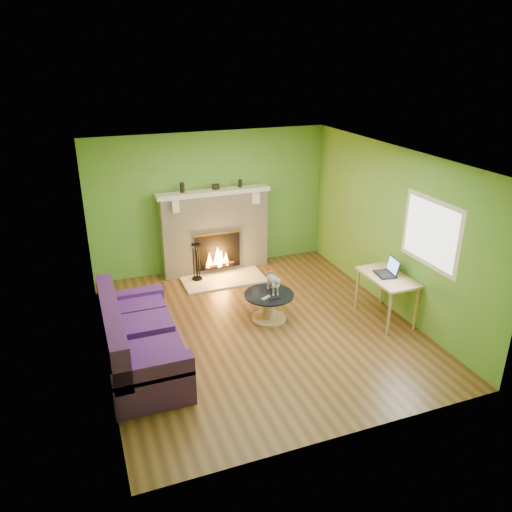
{
  "coord_description": "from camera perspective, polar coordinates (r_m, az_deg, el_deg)",
  "views": [
    {
      "loc": [
        -2.38,
        -6.19,
        3.92
      ],
      "look_at": [
        0.11,
        0.4,
        1.01
      ],
      "focal_mm": 35.0,
      "sensor_mm": 36.0,
      "label": 1
    }
  ],
  "objects": [
    {
      "name": "mantel_vase_left",
      "position": [
        9.0,
        -8.43,
        7.74
      ],
      "size": [
        0.08,
        0.08,
        0.18
      ],
      "primitive_type": "cylinder",
      "color": "black",
      "rests_on": "mantel"
    },
    {
      "name": "mantel",
      "position": [
        9.13,
        -4.86,
        7.28
      ],
      "size": [
        2.1,
        0.28,
        0.08
      ],
      "primitive_type": "cube",
      "color": "silver",
      "rests_on": "fireplace"
    },
    {
      "name": "laptop",
      "position": [
        7.85,
        14.63,
        -1.25
      ],
      "size": [
        0.35,
        0.38,
        0.26
      ],
      "primitive_type": null,
      "rotation": [
        0.0,
        0.0,
        -0.14
      ],
      "color": "black",
      "rests_on": "desk"
    },
    {
      "name": "ceiling",
      "position": [
        6.76,
        0.35,
        11.2
      ],
      "size": [
        5.0,
        5.0,
        0.0
      ],
      "primitive_type": "plane",
      "rotation": [
        3.14,
        0.0,
        0.0
      ],
      "color": "white",
      "rests_on": "wall_back"
    },
    {
      "name": "wall_right",
      "position": [
        8.16,
        15.26,
        2.93
      ],
      "size": [
        0.0,
        5.0,
        5.0
      ],
      "primitive_type": "plane",
      "rotation": [
        1.57,
        0.0,
        -1.57
      ],
      "color": "#50902F",
      "rests_on": "floor"
    },
    {
      "name": "fire_tools",
      "position": [
        9.08,
        -6.83,
        -0.6
      ],
      "size": [
        0.19,
        0.19,
        0.71
      ],
      "primitive_type": null,
      "color": "black",
      "rests_on": "hearth"
    },
    {
      "name": "coffee_table",
      "position": [
        7.81,
        1.49,
        -5.56
      ],
      "size": [
        0.77,
        0.77,
        0.44
      ],
      "color": "tan",
      "rests_on": "floor"
    },
    {
      "name": "desk",
      "position": [
        7.92,
        14.8,
        -2.81
      ],
      "size": [
        0.57,
        0.99,
        0.73
      ],
      "color": "tan",
      "rests_on": "floor"
    },
    {
      "name": "floor",
      "position": [
        7.71,
        0.31,
        -8.11
      ],
      "size": [
        5.0,
        5.0,
        0.0
      ],
      "primitive_type": "plane",
      "color": "#523017",
      "rests_on": "ground"
    },
    {
      "name": "wall_back",
      "position": [
        9.39,
        -5.16,
        6.17
      ],
      "size": [
        5.0,
        0.0,
        5.0
      ],
      "primitive_type": "plane",
      "rotation": [
        1.57,
        0.0,
        0.0
      ],
      "color": "#50902F",
      "rests_on": "floor"
    },
    {
      "name": "fireplace",
      "position": [
        9.38,
        -4.75,
        2.78
      ],
      "size": [
        2.1,
        0.46,
        1.58
      ],
      "color": "beige",
      "rests_on": "floor"
    },
    {
      "name": "wall_left",
      "position": [
        6.73,
        -17.88,
        -1.62
      ],
      "size": [
        0.0,
        5.0,
        5.0
      ],
      "primitive_type": "plane",
      "rotation": [
        1.57,
        0.0,
        1.57
      ],
      "color": "#50902F",
      "rests_on": "floor"
    },
    {
      "name": "window_pane",
      "position": [
        7.41,
        19.3,
        2.5
      ],
      "size": [
        0.0,
        1.06,
        1.06
      ],
      "primitive_type": "plane",
      "rotation": [
        1.57,
        0.0,
        -1.57
      ],
      "color": "white",
      "rests_on": "wall_right"
    },
    {
      "name": "mantel_box",
      "position": [
        9.15,
        -4.61,
        7.9
      ],
      "size": [
        0.12,
        0.08,
        0.1
      ],
      "primitive_type": "cube",
      "color": "black",
      "rests_on": "mantel"
    },
    {
      "name": "mantel_vase_right",
      "position": [
        9.28,
        -1.82,
        8.3
      ],
      "size": [
        0.07,
        0.07,
        0.14
      ],
      "primitive_type": "cylinder",
      "color": "black",
      "rests_on": "mantel"
    },
    {
      "name": "wall_front",
      "position": [
        5.12,
        10.5,
        -8.79
      ],
      "size": [
        5.0,
        0.0,
        5.0
      ],
      "primitive_type": "plane",
      "rotation": [
        -1.57,
        0.0,
        0.0
      ],
      "color": "#50902F",
      "rests_on": "floor"
    },
    {
      "name": "sofa",
      "position": [
        6.85,
        -13.42,
        -9.5
      ],
      "size": [
        0.95,
        2.1,
        0.94
      ],
      "color": "#461A63",
      "rests_on": "floor"
    },
    {
      "name": "cat",
      "position": [
        7.72,
        1.93,
        -3.0
      ],
      "size": [
        0.23,
        0.54,
        0.33
      ],
      "primitive_type": null,
      "rotation": [
        0.0,
        0.0,
        -0.07
      ],
      "color": "slate",
      "rests_on": "coffee_table"
    },
    {
      "name": "remote_black",
      "position": [
        7.58,
        2.16,
        -4.84
      ],
      "size": [
        0.16,
        0.05,
        0.02
      ],
      "primitive_type": "cube",
      "rotation": [
        0.0,
        0.0,
        0.05
      ],
      "color": "black",
      "rests_on": "coffee_table"
    },
    {
      "name": "hearth",
      "position": [
        9.21,
        -3.7,
        -2.67
      ],
      "size": [
        1.5,
        0.75,
        0.03
      ],
      "primitive_type": "cube",
      "color": "beige",
      "rests_on": "floor"
    },
    {
      "name": "window_frame",
      "position": [
        7.41,
        19.35,
        2.51
      ],
      "size": [
        0.0,
        1.2,
        1.2
      ],
      "primitive_type": "plane",
      "rotation": [
        1.57,
        0.0,
        -1.57
      ],
      "color": "silver",
      "rests_on": "wall_right"
    },
    {
      "name": "remote_silver",
      "position": [
        7.59,
        1.14,
        -4.79
      ],
      "size": [
        0.17,
        0.12,
        0.02
      ],
      "primitive_type": "cube",
      "rotation": [
        0.0,
        0.0,
        0.52
      ],
      "color": "gray",
      "rests_on": "coffee_table"
    }
  ]
}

